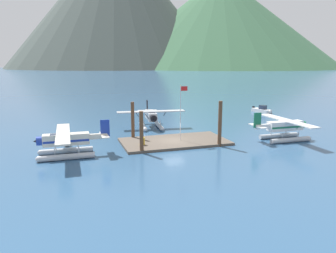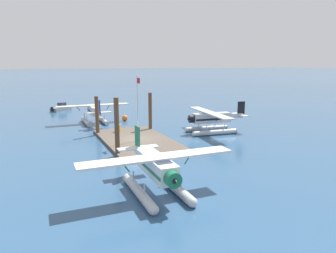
# 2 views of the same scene
# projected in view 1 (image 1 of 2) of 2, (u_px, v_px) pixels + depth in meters

# --- Properties ---
(ground_plane) EXTENTS (1200.00, 1200.00, 0.00)m
(ground_plane) POSITION_uv_depth(u_px,v_px,m) (174.00, 143.00, 40.92)
(ground_plane) COLOR #2D5175
(dock_platform) EXTENTS (13.33, 7.15, 0.30)m
(dock_platform) POSITION_uv_depth(u_px,v_px,m) (174.00, 141.00, 40.89)
(dock_platform) COLOR brown
(dock_platform) RESTS_ON ground
(piling_near_left) EXTENTS (0.45, 0.45, 4.76)m
(piling_near_left) POSITION_uv_depth(u_px,v_px,m) (141.00, 132.00, 35.82)
(piling_near_left) COLOR brown
(piling_near_left) RESTS_ON ground
(piling_near_right) EXTENTS (0.46, 0.46, 5.54)m
(piling_near_right) POSITION_uv_depth(u_px,v_px,m) (220.00, 124.00, 38.61)
(piling_near_right) COLOR brown
(piling_near_right) RESTS_ON ground
(piling_far_left) EXTENTS (0.45, 0.45, 4.98)m
(piling_far_left) POSITION_uv_depth(u_px,v_px,m) (133.00, 121.00, 42.20)
(piling_far_left) COLOR brown
(piling_far_left) RESTS_ON ground
(flagpole) EXTENTS (0.95, 0.10, 6.99)m
(flagpole) POSITION_uv_depth(u_px,v_px,m) (181.00, 107.00, 40.22)
(flagpole) COLOR silver
(flagpole) RESTS_ON dock_platform
(fuel_drum) EXTENTS (0.62, 0.62, 0.88)m
(fuel_drum) POSITION_uv_depth(u_px,v_px,m) (142.00, 141.00, 38.58)
(fuel_drum) COLOR gold
(fuel_drum) RESTS_ON dock_platform
(mooring_buoy) EXTENTS (0.90, 0.90, 0.90)m
(mooring_buoy) POSITION_uv_depth(u_px,v_px,m) (67.00, 143.00, 39.12)
(mooring_buoy) COLOR orange
(mooring_buoy) RESTS_ON ground
(mountain_ridge_west_peak) EXTENTS (342.07, 342.07, 205.81)m
(mountain_ridge_west_peak) POSITION_uv_depth(u_px,v_px,m) (117.00, 2.00, 507.91)
(mountain_ridge_west_peak) COLOR #424C47
(mountain_ridge_west_peak) RESTS_ON ground
(mountain_ridge_centre_peak) EXTENTS (366.68, 366.68, 143.30)m
(mountain_ridge_centre_peak) POSITION_uv_depth(u_px,v_px,m) (220.00, 22.00, 510.74)
(mountain_ridge_centre_peak) COLOR #386042
(mountain_ridge_centre_peak) RESTS_ON ground
(seaplane_cream_port_aft) EXTENTS (7.98, 10.41, 3.84)m
(seaplane_cream_port_aft) POSITION_uv_depth(u_px,v_px,m) (66.00, 143.00, 34.58)
(seaplane_cream_port_aft) COLOR #B7BABF
(seaplane_cream_port_aft) RESTS_ON ground
(seaplane_white_stbd_aft) EXTENTS (7.98, 10.42, 3.84)m
(seaplane_white_stbd_aft) POSITION_uv_depth(u_px,v_px,m) (285.00, 128.00, 41.87)
(seaplane_white_stbd_aft) COLOR #B7BABF
(seaplane_white_stbd_aft) RESTS_ON ground
(seaplane_silver_bow_centre) EXTENTS (10.49, 7.95, 3.84)m
(seaplane_silver_bow_centre) POSITION_uv_depth(u_px,v_px,m) (151.00, 118.00, 49.79)
(seaplane_silver_bow_centre) COLOR #B7BABF
(seaplane_silver_bow_centre) RESTS_ON ground
(boat_white_open_east) EXTENTS (2.31, 4.84, 1.50)m
(boat_white_open_east) POSITION_uv_depth(u_px,v_px,m) (262.00, 110.00, 65.11)
(boat_white_open_east) COLOR silver
(boat_white_open_east) RESTS_ON ground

